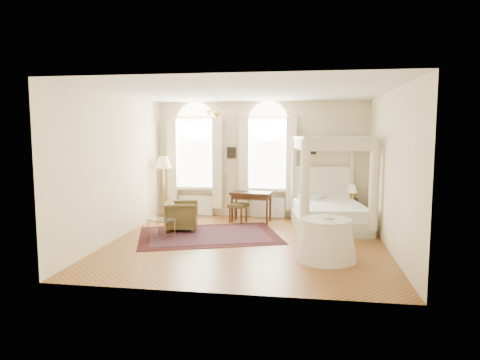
% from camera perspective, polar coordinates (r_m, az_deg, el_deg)
% --- Properties ---
extents(ground, '(6.00, 6.00, 0.00)m').
position_cam_1_polar(ground, '(9.57, 0.87, -8.39)').
color(ground, brown).
rests_on(ground, ground).
extents(room_walls, '(6.00, 6.00, 6.00)m').
position_cam_1_polar(room_walls, '(9.27, 0.89, 3.53)').
color(room_walls, beige).
rests_on(room_walls, ground).
extents(window_left, '(1.62, 0.27, 3.29)m').
position_cam_1_polar(window_left, '(12.49, -5.97, 2.01)').
color(window_left, white).
rests_on(window_left, room_walls).
extents(window_right, '(1.62, 0.27, 3.29)m').
position_cam_1_polar(window_right, '(12.13, 3.68, 1.89)').
color(window_right, white).
rests_on(window_right, room_walls).
extents(chandelier, '(0.51, 0.45, 0.50)m').
position_cam_1_polar(chandelier, '(10.60, -3.08, 8.91)').
color(chandelier, gold).
rests_on(chandelier, room_walls).
extents(wall_pictures, '(2.54, 0.03, 0.39)m').
position_cam_1_polar(wall_pictures, '(12.21, 3.20, 3.82)').
color(wall_pictures, black).
rests_on(wall_pictures, room_walls).
extents(canopy_bed, '(2.06, 2.39, 2.33)m').
position_cam_1_polar(canopy_bed, '(11.02, 11.89, -3.72)').
color(canopy_bed, '#B7C09C').
rests_on(canopy_bed, ground).
extents(nightstand, '(0.49, 0.46, 0.62)m').
position_cam_1_polar(nightstand, '(12.12, 14.32, -3.91)').
color(nightstand, '#3B2210').
rests_on(nightstand, ground).
extents(nightstand_lamp, '(0.27, 0.27, 0.39)m').
position_cam_1_polar(nightstand_lamp, '(12.01, 14.75, -1.25)').
color(nightstand_lamp, gold).
rests_on(nightstand_lamp, nightstand).
extents(writing_desk, '(1.16, 0.70, 0.82)m').
position_cam_1_polar(writing_desk, '(11.61, 1.51, -2.19)').
color(writing_desk, '#3B2210').
rests_on(writing_desk, ground).
extents(laptop, '(0.37, 0.27, 0.03)m').
position_cam_1_polar(laptop, '(11.71, 0.69, -1.46)').
color(laptop, black).
rests_on(laptop, writing_desk).
extents(stool, '(0.55, 0.55, 0.51)m').
position_cam_1_polar(stool, '(11.56, -0.26, -3.62)').
color(stool, '#4B3D20').
rests_on(stool, ground).
extents(armchair, '(0.94, 0.93, 0.73)m').
position_cam_1_polar(armchair, '(10.80, -7.76, -4.75)').
color(armchair, '#4A3E1F').
rests_on(armchair, ground).
extents(coffee_table, '(0.72, 0.62, 0.41)m').
position_cam_1_polar(coffee_table, '(10.22, -10.45, -5.40)').
color(coffee_table, silver).
rests_on(coffee_table, ground).
extents(floor_lamp, '(0.45, 0.45, 1.76)m').
position_cam_1_polar(floor_lamp, '(12.23, -10.21, 1.90)').
color(floor_lamp, gold).
rests_on(floor_lamp, ground).
extents(oriental_rug, '(3.83, 3.26, 0.01)m').
position_cam_1_polar(oriental_rug, '(10.27, -4.16, -7.33)').
color(oriental_rug, '#380E0D').
rests_on(oriental_rug, ground).
extents(side_table, '(1.17, 1.17, 0.79)m').
position_cam_1_polar(side_table, '(8.44, 11.39, -7.82)').
color(side_table, white).
rests_on(side_table, ground).
extents(book, '(0.25, 0.30, 0.03)m').
position_cam_1_polar(book, '(8.40, 10.87, -4.96)').
color(book, black).
rests_on(book, side_table).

